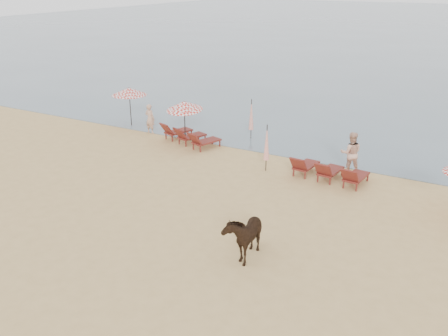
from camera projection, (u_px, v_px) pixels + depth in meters
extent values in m
plane|color=tan|center=(141.00, 257.00, 14.67)|extent=(120.00, 120.00, 0.00)
cube|color=maroon|center=(179.00, 131.00, 25.18)|extent=(1.04, 1.51, 0.08)
cube|color=maroon|center=(167.00, 129.00, 24.62)|extent=(0.75, 0.63, 0.60)
cube|color=maroon|center=(192.00, 136.00, 24.44)|extent=(1.04, 1.51, 0.08)
cube|color=maroon|center=(180.00, 134.00, 23.87)|extent=(0.75, 0.63, 0.60)
cube|color=maroon|center=(207.00, 141.00, 23.70)|extent=(1.04, 1.51, 0.08)
cube|color=maroon|center=(194.00, 139.00, 23.13)|extent=(0.75, 0.63, 0.60)
cube|color=maroon|center=(306.00, 165.00, 20.71)|extent=(0.77, 1.43, 0.08)
cube|color=maroon|center=(298.00, 164.00, 20.05)|extent=(0.68, 0.51, 0.60)
cube|color=maroon|center=(330.00, 171.00, 20.13)|extent=(0.77, 1.43, 0.08)
cube|color=maroon|center=(323.00, 170.00, 19.47)|extent=(0.68, 0.51, 0.60)
cube|color=maroon|center=(356.00, 177.00, 19.56)|extent=(0.77, 1.43, 0.08)
cube|color=maroon|center=(350.00, 176.00, 18.89)|extent=(0.68, 0.51, 0.60)
cylinder|color=black|center=(130.00, 108.00, 26.96)|extent=(0.04, 0.04, 1.96)
cone|color=red|center=(129.00, 91.00, 26.62)|extent=(1.87, 1.87, 0.40)
sphere|color=black|center=(129.00, 88.00, 26.55)|extent=(0.07, 0.07, 0.07)
cylinder|color=black|center=(185.00, 125.00, 24.04)|extent=(0.05, 0.05, 1.97)
cone|color=red|center=(184.00, 106.00, 23.70)|extent=(1.74, 1.77, 0.59)
sphere|color=black|center=(184.00, 102.00, 23.63)|extent=(0.07, 0.07, 0.07)
cylinder|color=black|center=(251.00, 119.00, 24.79)|extent=(0.04, 0.04, 2.04)
cone|color=red|center=(251.00, 115.00, 24.70)|extent=(0.25, 0.25, 1.53)
cylinder|color=black|center=(266.00, 148.00, 20.73)|extent=(0.04, 0.04, 2.02)
cone|color=red|center=(267.00, 142.00, 20.64)|extent=(0.25, 0.25, 1.51)
imported|color=black|center=(244.00, 233.00, 14.48)|extent=(0.96, 1.79, 1.45)
imported|color=tan|center=(150.00, 119.00, 25.79)|extent=(0.58, 0.40, 1.55)
imported|color=tan|center=(351.00, 153.00, 20.48)|extent=(1.06, 0.96, 1.79)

